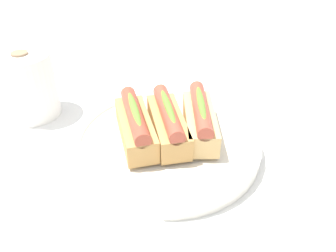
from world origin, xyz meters
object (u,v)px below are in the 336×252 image
hotdog_front (200,120)px  hotdog_back (168,122)px  paper_towel_roll (28,85)px  serving_bowl (168,142)px  hotdog_side (135,125)px

hotdog_front → hotdog_back: bearing=105.3°
hotdog_front → paper_towel_roll: bearing=77.9°
serving_bowl → hotdog_back: (0.00, 0.00, 0.04)m
hotdog_front → hotdog_back: (-0.01, 0.05, 0.00)m
hotdog_back → hotdog_side: same height
hotdog_side → hotdog_front: bearing=-74.7°
serving_bowl → hotdog_side: hotdog_side is taller
serving_bowl → hotdog_front: hotdog_front is taller
serving_bowl → paper_towel_roll: (0.09, 0.29, 0.05)m
hotdog_front → paper_towel_roll: paper_towel_roll is taller
serving_bowl → hotdog_side: bearing=105.3°
hotdog_front → hotdog_side: same height
hotdog_back → paper_towel_roll: paper_towel_roll is taller
hotdog_front → hotdog_back: 0.05m
hotdog_side → paper_towel_roll: paper_towel_roll is taller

